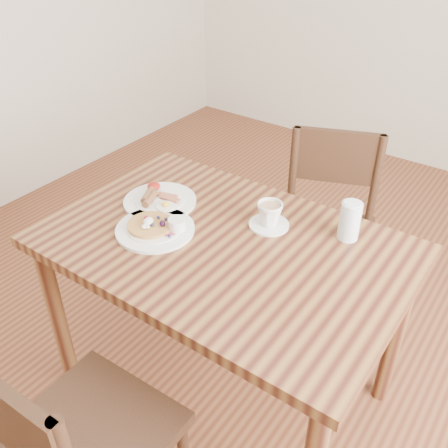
% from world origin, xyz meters
% --- Properties ---
extents(ground, '(5.00, 5.00, 0.00)m').
position_xyz_m(ground, '(0.00, 0.00, 0.00)').
color(ground, '#582B19').
rests_on(ground, ground).
extents(dining_table, '(1.20, 0.80, 0.75)m').
position_xyz_m(dining_table, '(0.00, 0.00, 0.65)').
color(dining_table, brown).
rests_on(dining_table, ground).
extents(chair_near, '(0.43, 0.43, 0.88)m').
position_xyz_m(chair_near, '(-0.01, -0.69, 0.49)').
color(chair_near, '#391D14').
rests_on(chair_near, ground).
extents(chair_far, '(0.55, 0.55, 0.88)m').
position_xyz_m(chair_far, '(0.09, 0.65, 0.49)').
color(chair_far, '#391D14').
rests_on(chair_far, ground).
extents(pancake_plate, '(0.27, 0.27, 0.06)m').
position_xyz_m(pancake_plate, '(-0.22, -0.09, 0.76)').
color(pancake_plate, white).
rests_on(pancake_plate, dining_table).
extents(breakfast_plate, '(0.27, 0.27, 0.04)m').
position_xyz_m(breakfast_plate, '(-0.34, 0.06, 0.76)').
color(breakfast_plate, white).
rests_on(breakfast_plate, dining_table).
extents(teacup_saucer, '(0.14, 0.14, 0.09)m').
position_xyz_m(teacup_saucer, '(0.07, 0.17, 0.79)').
color(teacup_saucer, white).
rests_on(teacup_saucer, dining_table).
extents(water_glass, '(0.07, 0.07, 0.13)m').
position_xyz_m(water_glass, '(0.32, 0.26, 0.82)').
color(water_glass, silver).
rests_on(water_glass, dining_table).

